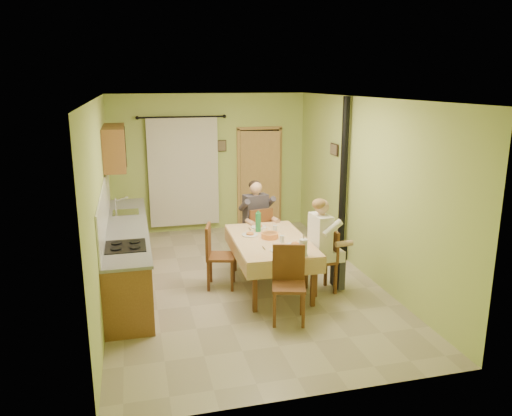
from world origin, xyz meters
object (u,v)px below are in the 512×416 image
object	(u,v)px
stove_flue	(342,202)
chair_near	(288,300)
chair_far	(257,246)
man_far	(256,212)
dining_table	(270,263)
chair_left	(220,268)
man_right	(322,235)
chair_right	(322,273)

from	to	relation	value
stove_flue	chair_near	bearing A→B (deg)	-128.62
chair_far	man_far	distance (m)	0.59
dining_table	chair_left	bearing A→B (deg)	166.63
dining_table	man_far	size ratio (longest dim) A/B	1.33
chair_left	man_right	world-z (taller)	man_right
chair_left	man_far	bearing A→B (deg)	154.23
dining_table	chair_right	bearing A→B (deg)	-24.18
chair_far	chair_left	bearing A→B (deg)	-143.41
chair_near	stove_flue	bearing A→B (deg)	-112.68
stove_flue	dining_table	bearing A→B (deg)	-150.01
chair_left	man_right	distance (m)	1.62
man_right	chair_right	bearing A→B (deg)	-90.00
chair_left	man_far	size ratio (longest dim) A/B	0.70
chair_near	chair_right	size ratio (longest dim) A/B	1.05
chair_near	stove_flue	size ratio (longest dim) A/B	0.35
chair_right	man_far	world-z (taller)	man_far
chair_right	man_right	world-z (taller)	man_right
chair_right	chair_near	bearing A→B (deg)	130.76
dining_table	chair_left	size ratio (longest dim) A/B	1.91
dining_table	chair_far	bearing A→B (deg)	87.99
chair_near	man_far	xyz separation A→B (m)	(0.13, 2.23, 0.59)
dining_table	chair_right	world-z (taller)	chair_right
stove_flue	chair_left	bearing A→B (deg)	-163.14
man_right	stove_flue	world-z (taller)	stove_flue
chair_right	man_far	bearing A→B (deg)	18.72
dining_table	man_right	xyz separation A→B (m)	(0.68, -0.34, 0.50)
dining_table	man_far	distance (m)	1.22
man_far	man_right	world-z (taller)	same
dining_table	chair_near	world-z (taller)	chair_near
chair_right	man_right	xyz separation A→B (m)	(-0.01, -0.00, 0.59)
chair_near	man_right	distance (m)	1.23
dining_table	chair_far	world-z (taller)	chair_far
dining_table	chair_right	xyz separation A→B (m)	(0.70, -0.34, -0.09)
dining_table	chair_left	distance (m)	0.76
chair_near	chair_left	world-z (taller)	chair_near
dining_table	chair_far	xyz separation A→B (m)	(0.07, 1.10, -0.09)
dining_table	stove_flue	bearing A→B (deg)	31.54
chair_near	man_far	size ratio (longest dim) A/B	0.71
dining_table	chair_near	distance (m)	1.12
chair_near	chair_left	bearing A→B (deg)	-47.18
chair_near	chair_left	size ratio (longest dim) A/B	1.01
chair_far	chair_right	size ratio (longest dim) A/B	1.05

